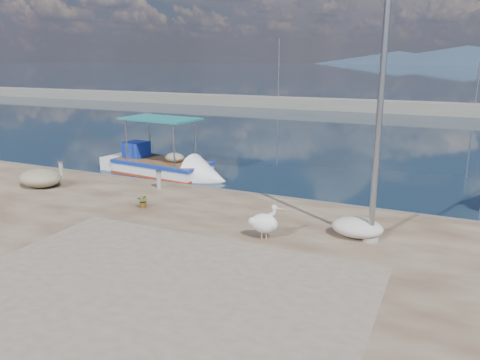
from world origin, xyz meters
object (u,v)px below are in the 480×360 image
at_px(pelican, 265,223).
at_px(bollard_near, 159,179).
at_px(boat_left, 161,168).
at_px(lamp_post, 379,120).

distance_m(pelican, bollard_near, 6.45).
bearing_deg(boat_left, pelican, -34.36).
relative_size(boat_left, bollard_near, 9.52).
bearing_deg(boat_left, bollard_near, -50.47).
height_order(boat_left, lamp_post, lamp_post).
distance_m(boat_left, bollard_near, 4.60).
xyz_separation_m(lamp_post, bollard_near, (-8.30, 2.03, -2.92)).
xyz_separation_m(pelican, bollard_near, (-5.63, 3.16, -0.09)).
relative_size(pelican, bollard_near, 1.50).
distance_m(boat_left, pelican, 10.73).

